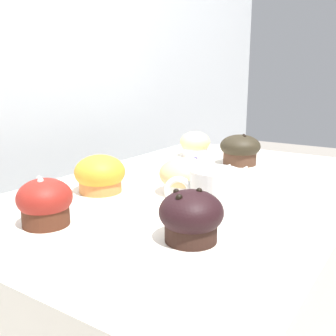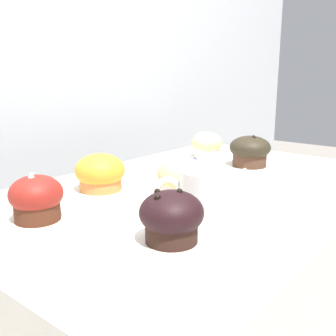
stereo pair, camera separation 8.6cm
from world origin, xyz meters
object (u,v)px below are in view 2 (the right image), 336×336
muffin_back_left (100,173)px  muffin_front_center (171,217)px  muffin_front_left (36,198)px  muffin_back_right (250,151)px  coffee_cup (203,192)px  muffin_back_center (181,177)px  muffin_front_right (207,145)px

muffin_back_left → muffin_front_center: bearing=-111.3°
muffin_front_left → muffin_front_center: bearing=-71.7°
muffin_front_center → muffin_front_left: size_ratio=1.06×
muffin_front_left → muffin_back_left: bearing=16.1°
muffin_back_left → muffin_back_right: size_ratio=0.97×
muffin_back_left → coffee_cup: coffee_cup is taller
muffin_front_center → coffee_cup: bearing=12.3°
muffin_back_left → coffee_cup: bearing=-87.9°
muffin_front_left → coffee_cup: size_ratio=0.76×
muffin_front_center → muffin_front_left: 0.25m
muffin_front_left → muffin_back_center: size_ratio=0.85×
muffin_front_center → muffin_front_left: (-0.08, 0.24, 0.00)m
muffin_back_left → coffee_cup: (0.01, -0.26, 0.01)m
muffin_front_right → muffin_back_left: bearing=-177.9°
muffin_back_right → coffee_cup: muffin_back_right is taller
muffin_front_center → muffin_back_center: size_ratio=0.90×
muffin_back_left → coffee_cup: 0.26m
muffin_back_right → muffin_front_right: (0.02, 0.16, -0.01)m
muffin_front_center → muffin_front_right: size_ratio=1.06×
muffin_front_left → muffin_front_right: bearing=6.5°
muffin_front_center → muffin_back_left: muffin_front_center is taller
muffin_front_center → muffin_front_left: muffin_front_left is taller
muffin_front_right → coffee_cup: bearing=-146.7°
muffin_back_left → muffin_front_right: 0.44m
muffin_front_center → muffin_front_right: muffin_front_center is taller
muffin_front_right → coffee_cup: coffee_cup is taller
muffin_front_center → muffin_front_left: bearing=108.3°
coffee_cup → muffin_front_center: bearing=-167.7°
muffin_back_left → muffin_back_right: 0.43m
muffin_front_center → muffin_back_center: (0.20, 0.14, -0.00)m
muffin_back_center → muffin_front_left: bearing=160.7°
muffin_back_left → muffin_back_center: (0.09, -0.15, -0.00)m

